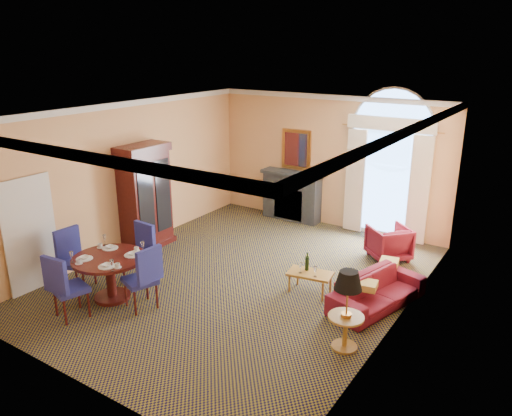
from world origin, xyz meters
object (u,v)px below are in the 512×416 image
Objects in this scene: dining_table at (110,268)px; coffee_table at (310,273)px; armchair at (389,243)px; armoire at (145,198)px; side_table at (347,300)px; sofa at (377,291)px.

coffee_table is at bearing 36.64° from dining_table.
coffee_table is (-0.68, -2.28, 0.03)m from armchair.
armoire is at bearing 170.14° from coffee_table.
armoire reaches higher than armchair.
side_table is (1.25, -1.26, 0.42)m from coffee_table.
armoire is 1.81× the size of dining_table.
sofa is (4.03, 2.33, -0.31)m from dining_table.
armoire reaches higher than sofa.
coffee_table is at bearing -0.27° from armoire.
side_table is (0.05, -1.48, 0.52)m from sofa.
sofa is 1.57m from side_table.
sofa is 1.55× the size of side_table.
dining_table is 4.18m from side_table.
dining_table reaches higher than sofa.
armchair is at bearing 99.09° from side_table.
armchair is 0.92× the size of coffee_table.
side_table is at bearing 11.78° from dining_table.
armoire reaches higher than side_table.
armoire reaches higher than dining_table.
dining_table is 1.62× the size of armchair.
sofa is 2.13m from armchair.
side_table is at bearing 50.99° from armchair.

